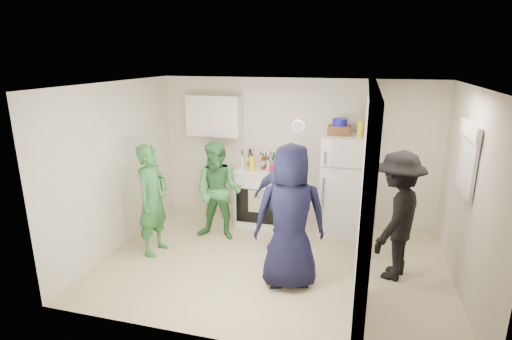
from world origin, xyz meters
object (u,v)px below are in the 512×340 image
Objects in this scene: fridge at (342,185)px; blue_bowl at (340,122)px; person_green_left at (153,200)px; person_green_center at (218,192)px; yellow_cup_stack_top at (360,130)px; stove at (262,196)px; person_navy at (290,217)px; person_nook at (397,216)px; person_denim at (281,201)px; wicker_basket at (339,130)px.

blue_bowl is (-0.10, 0.05, 1.02)m from fridge.
person_green_center is (0.76, 0.70, -0.04)m from person_green_left.
person_green_center is (-2.09, -0.64, -0.97)m from yellow_cup_stack_top.
stove is 1.84m from blue_bowl.
stove is 1.39m from fridge.
person_navy is 1.41m from person_nook.
fridge is at bearing -126.82° from person_nook.
person_denim is (-1.05, -0.77, -0.98)m from yellow_cup_stack_top.
person_green_center is at bearing -155.88° from blue_bowl.
blue_bowl reaches higher than yellow_cup_stack_top.
fridge is 0.98m from yellow_cup_stack_top.
fridge is at bearing -56.63° from person_green_left.
fridge is 1.03m from blue_bowl.
person_denim is at bearing -143.85° from yellow_cup_stack_top.
fridge is at bearing 21.48° from person_green_center.
person_nook is at bearing -64.33° from yellow_cup_stack_top.
wicker_basket is 0.21× the size of person_green_left.
wicker_basket is (-0.10, 0.05, 0.89)m from fridge.
person_navy is (0.82, -1.82, 0.43)m from stove.
person_green_left is at bearing -131.08° from stove.
stove is 1.98m from person_green_left.
person_green_center is 1.04m from person_denim.
person_denim is (1.04, -0.13, -0.01)m from person_green_center.
fridge reaches higher than person_denim.
wicker_basket is at bearing 66.78° from person_denim.
wicker_basket is 0.20× the size of person_nook.
yellow_cup_stack_top is at bearing 51.48° from person_denim.
yellow_cup_stack_top is (0.22, -0.10, 0.94)m from fridge.
blue_bowl reaches higher than person_nook.
blue_bowl is 0.15× the size of person_denim.
person_green_left is 3.40m from person_nook.
person_navy is (-0.43, -1.84, -0.92)m from blue_bowl.
wicker_basket is 0.22× the size of person_denim.
person_nook is (0.86, -1.28, -0.86)m from wicker_basket.
person_navy is (-0.53, -1.79, 0.11)m from fridge.
person_nook reaches higher than stove.
person_navy reaches higher than person_green_center.
wicker_basket is 1.77m from person_nook.
person_navy is at bearing -113.92° from yellow_cup_stack_top.
person_navy reaches higher than person_nook.
person_green_left is at bearing -154.84° from yellow_cup_stack_top.
person_green_left reaches higher than person_denim.
person_navy is (-0.75, -1.69, -0.84)m from yellow_cup_stack_top.
person_denim is (-0.73, -0.92, -1.06)m from blue_bowl.
blue_bowl is at bearing -124.64° from person_nook.
blue_bowl reaches higher than person_green_center.
person_nook is at bearing -81.80° from person_green_left.
yellow_cup_stack_top reaches higher than person_denim.
stove is at bearing 55.96° from person_green_center.
wicker_basket is 0.36m from yellow_cup_stack_top.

